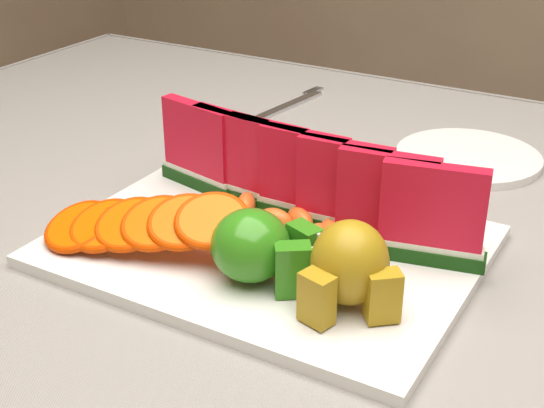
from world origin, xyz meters
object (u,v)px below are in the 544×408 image
(fork, at_px, (289,105))
(pear_cluster, at_px, (350,267))
(side_plate, at_px, (468,157))
(platter, at_px, (268,246))
(apple_cluster, at_px, (259,248))

(fork, bearing_deg, pear_cluster, -55.95)
(side_plate, bearing_deg, fork, 166.91)
(platter, height_order, side_plate, platter)
(pear_cluster, distance_m, side_plate, 0.39)
(apple_cluster, height_order, fork, apple_cluster)
(side_plate, distance_m, fork, 0.30)
(side_plate, bearing_deg, pear_cluster, -88.31)
(platter, distance_m, side_plate, 0.34)
(platter, distance_m, pear_cluster, 0.14)
(platter, distance_m, apple_cluster, 0.08)
(platter, height_order, apple_cluster, apple_cluster)
(platter, bearing_deg, apple_cluster, -65.96)
(platter, xyz_separation_m, fork, (-0.19, 0.39, -0.00))
(apple_cluster, distance_m, side_plate, 0.40)
(platter, relative_size, side_plate, 1.83)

